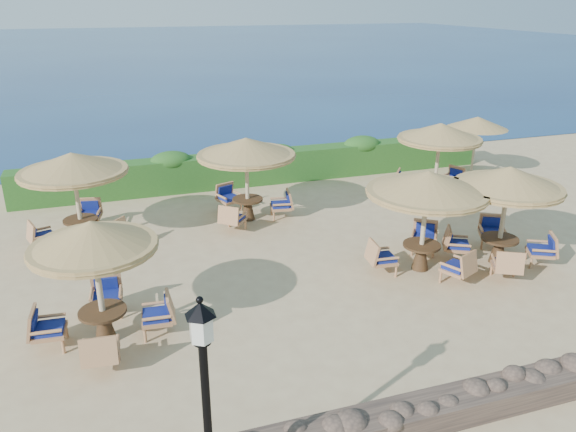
{
  "coord_description": "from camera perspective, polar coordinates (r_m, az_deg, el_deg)",
  "views": [
    {
      "loc": [
        -5.61,
        -12.52,
        6.61
      ],
      "look_at": [
        -1.35,
        0.37,
        1.3
      ],
      "focal_mm": 35.0,
      "sensor_mm": 36.0,
      "label": 1
    }
  ],
  "objects": [
    {
      "name": "extra_parasol",
      "position": [
        22.66,
        18.68,
        8.96
      ],
      "size": [
        2.3,
        2.3,
        2.41
      ],
      "color": "#C6B28B",
      "rests_on": "ground"
    },
    {
      "name": "cafe_set_1",
      "position": [
        14.33,
        13.87,
        1.79
      ],
      "size": [
        3.04,
        3.04,
        2.65
      ],
      "color": "#C6B28B",
      "rests_on": "ground"
    },
    {
      "name": "cafe_set_4",
      "position": [
        17.29,
        -4.24,
        5.72
      ],
      "size": [
        3.05,
        3.05,
        2.65
      ],
      "color": "#C6B28B",
      "rests_on": "ground"
    },
    {
      "name": "cafe_set_2",
      "position": [
        15.39,
        21.28,
        1.71
      ],
      "size": [
        2.81,
        2.81,
        2.65
      ],
      "color": "#C6B28B",
      "rests_on": "ground"
    },
    {
      "name": "lamp_post",
      "position": [
        7.68,
        -8.17,
        -20.09
      ],
      "size": [
        0.44,
        0.44,
        3.31
      ],
      "color": "black",
      "rests_on": "ground"
    },
    {
      "name": "stone_wall",
      "position": [
        10.6,
        19.28,
        -17.14
      ],
      "size": [
        15.0,
        0.65,
        0.44
      ],
      "primitive_type": "cube",
      "color": "brown",
      "rests_on": "ground"
    },
    {
      "name": "ground",
      "position": [
        15.23,
        5.28,
        -4.45
      ],
      "size": [
        120.0,
        120.0,
        0.0
      ],
      "primitive_type": "plane",
      "color": "tan",
      "rests_on": "ground"
    },
    {
      "name": "hedge",
      "position": [
        21.37,
        -2.33,
        5.01
      ],
      "size": [
        18.0,
        0.9,
        1.2
      ],
      "primitive_type": "cube",
      "color": "#1D4C18",
      "rests_on": "ground"
    },
    {
      "name": "cafe_set_0",
      "position": [
        11.62,
        -18.92,
        -4.7
      ],
      "size": [
        2.85,
        2.85,
        2.65
      ],
      "color": "#C6B28B",
      "rests_on": "ground"
    },
    {
      "name": "cafe_set_3",
      "position": [
        16.67,
        -20.9,
        3.7
      ],
      "size": [
        2.99,
        2.99,
        2.65
      ],
      "color": "#C6B28B",
      "rests_on": "ground"
    },
    {
      "name": "sea",
      "position": [
        82.98,
        -14.96,
        16.11
      ],
      "size": [
        160.0,
        160.0,
        0.0
      ],
      "primitive_type": "plane",
      "color": "navy",
      "rests_on": "ground"
    },
    {
      "name": "cafe_set_5",
      "position": [
        19.96,
        15.09,
        7.06
      ],
      "size": [
        2.87,
        2.87,
        2.65
      ],
      "color": "#C6B28B",
      "rests_on": "ground"
    }
  ]
}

